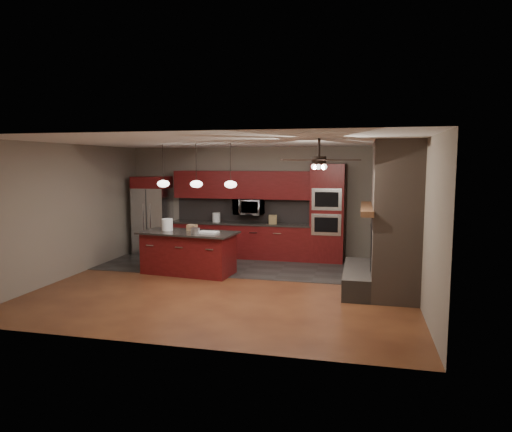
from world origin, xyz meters
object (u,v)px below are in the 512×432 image
(counter_box, at_px, (273,219))
(paint_can, at_px, (195,231))
(paint_tray, at_px, (208,232))
(counter_bucket, at_px, (216,217))
(white_bucket, at_px, (167,225))
(microwave, at_px, (249,207))
(refrigerator, at_px, (153,215))
(cardboard_box, at_px, (192,228))
(kitchen_island, at_px, (188,252))
(oven_tower, at_px, (327,213))

(counter_box, bearing_deg, paint_can, -130.13)
(paint_tray, bearing_deg, counter_bucket, 109.42)
(white_bucket, height_order, counter_bucket, white_bucket)
(paint_can, bearing_deg, microwave, 74.22)
(refrigerator, xyz_separation_m, cardboard_box, (1.73, -1.62, -0.04))
(paint_tray, relative_size, counter_bucket, 1.77)
(microwave, bearing_deg, kitchen_island, -113.99)
(kitchen_island, distance_m, counter_box, 2.45)
(counter_bucket, bearing_deg, white_bucket, -106.35)
(refrigerator, bearing_deg, kitchen_island, -46.83)
(refrigerator, bearing_deg, paint_tray, -41.28)
(counter_box, bearing_deg, cardboard_box, -141.05)
(white_bucket, xyz_separation_m, counter_bucket, (0.54, 1.83, -0.03))
(oven_tower, distance_m, refrigerator, 4.56)
(paint_can, bearing_deg, refrigerator, 133.78)
(oven_tower, relative_size, counter_box, 10.97)
(white_bucket, height_order, paint_tray, white_bucket)
(oven_tower, relative_size, white_bucket, 9.11)
(white_bucket, bearing_deg, microwave, 53.67)
(counter_bucket, bearing_deg, counter_box, -1.93)
(paint_can, bearing_deg, cardboard_box, 119.12)
(white_bucket, height_order, paint_can, white_bucket)
(paint_can, distance_m, cardboard_box, 0.49)
(refrigerator, bearing_deg, microwave, 2.91)
(paint_can, height_order, counter_bucket, counter_bucket)
(white_bucket, distance_m, counter_box, 2.70)
(paint_tray, distance_m, counter_box, 2.22)
(oven_tower, xyz_separation_m, white_bucket, (-3.36, -1.82, -0.14))
(microwave, relative_size, counter_bucket, 3.16)
(refrigerator, height_order, counter_bucket, refrigerator)
(counter_box, bearing_deg, kitchen_island, -138.16)
(white_bucket, xyz_separation_m, counter_box, (2.02, 1.78, -0.04))
(kitchen_island, distance_m, cardboard_box, 0.56)
(white_bucket, height_order, cardboard_box, white_bucket)
(refrigerator, xyz_separation_m, paint_can, (1.96, -2.05, -0.04))
(microwave, relative_size, paint_tray, 1.79)
(microwave, bearing_deg, paint_can, -105.78)
(oven_tower, distance_m, paint_tray, 3.10)
(paint_can, relative_size, cardboard_box, 0.92)
(microwave, relative_size, cardboard_box, 3.58)
(oven_tower, relative_size, microwave, 3.25)
(paint_can, height_order, counter_box, counter_box)
(white_bucket, bearing_deg, cardboard_box, 13.31)
(oven_tower, relative_size, paint_can, 12.69)
(kitchen_island, relative_size, cardboard_box, 10.70)
(paint_can, distance_m, paint_tray, 0.27)
(kitchen_island, xyz_separation_m, counter_box, (1.51, 1.85, 0.54))
(paint_tray, xyz_separation_m, counter_bucket, (-0.48, 2.02, 0.08))
(refrigerator, xyz_separation_m, paint_tray, (2.21, -1.94, -0.08))
(paint_tray, relative_size, cardboard_box, 2.00)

